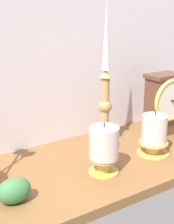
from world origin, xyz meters
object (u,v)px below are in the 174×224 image
at_px(pillar_candle_front, 105,147).
at_px(pillar_candle_near_clock, 154,134).
at_px(candlestick_tall_left, 105,101).
at_px(mantel_clock, 164,103).

distance_m(pillar_candle_front, pillar_candle_near_clock, 0.17).
bearing_deg(candlestick_tall_left, mantel_clock, -7.46).
relative_size(pillar_candle_front, pillar_candle_near_clock, 1.05).
xyz_separation_m(mantel_clock, pillar_candle_near_clock, (-0.13, -0.09, -0.04)).
height_order(mantel_clock, pillar_candle_near_clock, mantel_clock).
relative_size(candlestick_tall_left, pillar_candle_front, 3.15).
relative_size(candlestick_tall_left, pillar_candle_near_clock, 3.32).
height_order(candlestick_tall_left, pillar_candle_front, candlestick_tall_left).
bearing_deg(pillar_candle_front, mantel_clock, 19.23).
xyz_separation_m(mantel_clock, pillar_candle_front, (-0.30, -0.11, -0.04)).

